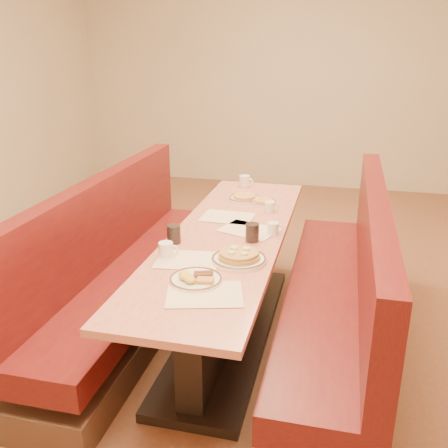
% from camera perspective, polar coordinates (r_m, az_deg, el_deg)
% --- Properties ---
extents(ground, '(8.00, 8.00, 0.00)m').
position_cam_1_polar(ground, '(3.51, 0.41, -12.57)').
color(ground, '#9E6647').
rests_on(ground, ground).
extents(room_envelope, '(6.04, 8.04, 2.82)m').
position_cam_1_polar(room_envelope, '(2.96, 0.51, 20.80)').
color(room_envelope, beige).
rests_on(room_envelope, ground).
extents(diner_table, '(0.70, 2.50, 0.75)m').
position_cam_1_polar(diner_table, '(3.33, 0.43, -7.13)').
color(diner_table, black).
rests_on(diner_table, ground).
extents(booth_left, '(0.55, 2.50, 1.05)m').
position_cam_1_polar(booth_left, '(3.55, -11.20, -5.90)').
color(booth_left, '#4C3326').
rests_on(booth_left, ground).
extents(booth_right, '(0.55, 2.50, 1.05)m').
position_cam_1_polar(booth_right, '(3.26, 13.19, -8.54)').
color(booth_right, '#4C3326').
rests_on(booth_right, ground).
extents(placemat_near_left, '(0.38, 0.30, 0.00)m').
position_cam_1_polar(placemat_near_left, '(2.79, -4.16, -4.11)').
color(placemat_near_left, '#F4E7BF').
rests_on(placemat_near_left, diner_table).
extents(placemat_near_right, '(0.42, 0.36, 0.00)m').
position_cam_1_polar(placemat_near_right, '(2.42, -2.23, -8.00)').
color(placemat_near_right, '#F4E7BF').
rests_on(placemat_near_right, diner_table).
extents(placemat_far_left, '(0.36, 0.28, 0.00)m').
position_cam_1_polar(placemat_far_left, '(3.46, 0.38, 0.81)').
color(placemat_far_left, '#F4E7BF').
rests_on(placemat_far_left, diner_table).
extents(placemat_far_right, '(0.41, 0.36, 0.00)m').
position_cam_1_polar(placemat_far_right, '(3.23, 2.87, -0.66)').
color(placemat_far_right, '#F4E7BF').
rests_on(placemat_far_right, diner_table).
extents(pancake_plate, '(0.31, 0.31, 0.07)m').
position_cam_1_polar(pancake_plate, '(2.76, 1.73, -3.83)').
color(pancake_plate, white).
rests_on(pancake_plate, diner_table).
extents(eggs_plate, '(0.27, 0.27, 0.06)m').
position_cam_1_polar(eggs_plate, '(2.54, -3.33, -6.27)').
color(eggs_plate, white).
rests_on(eggs_plate, diner_table).
extents(extra_plate_mid, '(0.21, 0.21, 0.04)m').
position_cam_1_polar(extra_plate_mid, '(3.78, 4.46, 2.58)').
color(extra_plate_mid, white).
rests_on(extra_plate_mid, diner_table).
extents(extra_plate_far, '(0.24, 0.24, 0.05)m').
position_cam_1_polar(extra_plate_far, '(3.85, 2.34, 3.02)').
color(extra_plate_far, white).
rests_on(extra_plate_far, diner_table).
extents(coffee_mug_a, '(0.10, 0.07, 0.08)m').
position_cam_1_polar(coffee_mug_a, '(3.16, 5.67, -0.49)').
color(coffee_mug_a, white).
rests_on(coffee_mug_a, diner_table).
extents(coffee_mug_b, '(0.12, 0.08, 0.09)m').
position_cam_1_polar(coffee_mug_b, '(2.83, -6.60, -2.93)').
color(coffee_mug_b, white).
rests_on(coffee_mug_b, diner_table).
extents(coffee_mug_c, '(0.10, 0.07, 0.08)m').
position_cam_1_polar(coffee_mug_c, '(3.58, 5.29, 1.98)').
color(coffee_mug_c, white).
rests_on(coffee_mug_c, diner_table).
extents(coffee_mug_d, '(0.12, 0.09, 0.10)m').
position_cam_1_polar(coffee_mug_d, '(4.20, 2.41, 4.93)').
color(coffee_mug_d, white).
rests_on(coffee_mug_d, diner_table).
extents(soda_tumbler_near, '(0.08, 0.08, 0.11)m').
position_cam_1_polar(soda_tumbler_near, '(3.02, -5.75, -1.17)').
color(soda_tumbler_near, black).
rests_on(soda_tumbler_near, diner_table).
extents(soda_tumbler_mid, '(0.08, 0.08, 0.11)m').
position_cam_1_polar(soda_tumbler_mid, '(3.03, 3.25, -0.98)').
color(soda_tumbler_mid, black).
rests_on(soda_tumbler_mid, diner_table).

